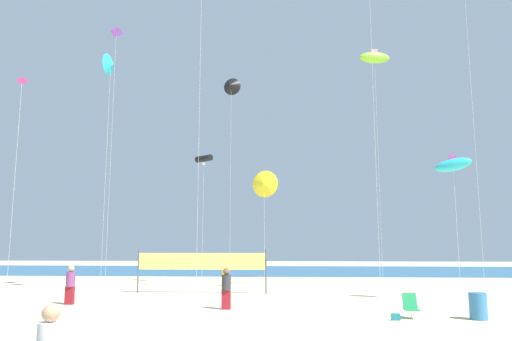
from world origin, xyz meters
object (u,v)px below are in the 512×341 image
kite_lime_inflatable (375,58)px  kite_cyan_delta (111,64)px  kite_yellow_delta (264,184)px  kite_black_delta (231,86)px  folding_beach_chair (411,305)px  kite_black_tube (204,159)px  kite_violet_diamond (116,36)px  kite_magenta_diamond (21,91)px  kite_cyan_inflatable (453,165)px  beachgoer_mustard_shirt (224,273)px  beach_handbag (396,317)px  volleyball_net (202,263)px  beachgoer_plum_shirt (70,283)px  trash_barrel (478,306)px  beachgoer_charcoal_shirt (226,287)px

kite_lime_inflatable → kite_cyan_delta: bearing=-158.9°
kite_yellow_delta → kite_black_delta: kite_black_delta is taller
folding_beach_chair → kite_yellow_delta: 15.20m
kite_black_tube → kite_violet_diamond: (-5.66, -2.51, 7.99)m
kite_magenta_diamond → kite_black_delta: (9.21, 9.73, 3.33)m
kite_violet_diamond → kite_cyan_delta: (0.68, -2.51, -2.94)m
kite_cyan_inflatable → kite_cyan_delta: (-18.62, 4.34, 7.12)m
beachgoer_mustard_shirt → kite_cyan_delta: (-6.59, -4.23, 12.70)m
beachgoer_mustard_shirt → folding_beach_chair: beachgoer_mustard_shirt is taller
beach_handbag → kite_lime_inflatable: 23.08m
volleyball_net → kite_violet_diamond: 16.59m
folding_beach_chair → kite_lime_inflatable: size_ratio=0.05×
beachgoer_mustard_shirt → kite_black_tube: kite_black_tube is taller
volleyball_net → kite_black_tube: size_ratio=0.82×
beachgoer_plum_shirt → kite_yellow_delta: bearing=-59.1°
trash_barrel → folding_beach_chair: bearing=175.1°
beachgoer_plum_shirt → beach_handbag: 14.07m
kite_yellow_delta → kite_black_delta: bearing=163.0°
kite_violet_diamond → kite_lime_inflatable: (17.89, 4.11, -0.31)m
beach_handbag → kite_black_tube: bearing=122.7°
beachgoer_mustard_shirt → kite_cyan_delta: kite_cyan_delta is taller
kite_black_tube → kite_magenta_diamond: kite_magenta_diamond is taller
volleyball_net → beachgoer_mustard_shirt: bearing=82.7°
kite_violet_diamond → beach_handbag: bearing=-39.0°
kite_violet_diamond → beachgoer_charcoal_shirt: bearing=-47.9°
folding_beach_chair → kite_magenta_diamond: size_ratio=0.08×
beachgoer_mustard_shirt → volleyball_net: 5.09m
kite_cyan_inflatable → kite_cyan_delta: 20.40m
beachgoer_charcoal_shirt → kite_yellow_delta: (1.12, 10.64, 5.63)m
kite_cyan_inflatable → kite_lime_inflatable: bearing=97.3°
kite_yellow_delta → beachgoer_plum_shirt: bearing=-131.4°
volleyball_net → kite_magenta_diamond: (-8.22, -4.85, 8.44)m
beachgoer_charcoal_shirt → kite_black_delta: (-1.17, 11.34, 12.50)m
beach_handbag → kite_black_tube: size_ratio=0.03×
beachgoer_plum_shirt → kite_lime_inflatable: (16.29, 12.64, 15.25)m
beachgoer_mustard_shirt → kite_lime_inflatable: 18.80m
trash_barrel → kite_magenta_diamond: 22.27m
folding_beach_chair → kite_black_tube: size_ratio=0.10×
kite_violet_diamond → kite_black_delta: bearing=11.9°
folding_beach_chair → kite_cyan_delta: size_ratio=0.06×
folding_beach_chair → kite_yellow_delta: size_ratio=0.12×
kite_cyan_inflatable → kite_black_delta: (-11.67, 8.46, 6.99)m
folding_beach_chair → volleyball_net: size_ratio=0.12×
beachgoer_mustard_shirt → trash_barrel: size_ratio=1.65×
kite_violet_diamond → kite_cyan_inflatable: (19.30, -6.85, -10.06)m
beachgoer_mustard_shirt → kite_magenta_diamond: 16.15m
kite_black_tube → folding_beach_chair: bearing=-54.5°
beachgoer_mustard_shirt → kite_magenta_diamond: size_ratio=0.14×
kite_black_delta → kite_magenta_diamond: bearing=-133.5°
trash_barrel → volleyball_net: 14.44m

